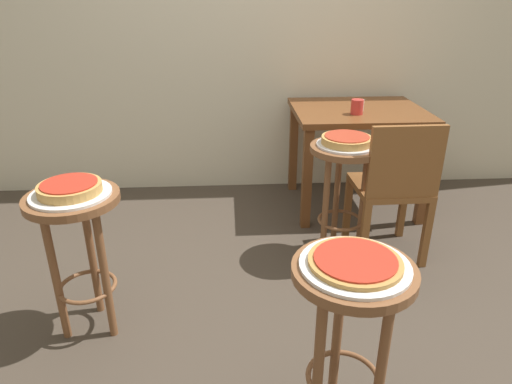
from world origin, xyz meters
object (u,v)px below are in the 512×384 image
at_px(stool_leftside, 344,175).
at_px(wooden_chair, 394,186).
at_px(condiment_shaker, 361,105).
at_px(serving_plate_middle, 71,194).
at_px(dining_table, 357,125).
at_px(pizza_leftside, 347,140).
at_px(stool_foreground, 350,313).
at_px(stool_middle, 78,232).
at_px(cup_near_edge, 357,107).
at_px(serving_plate_leftside, 346,145).
at_px(pizza_middle, 70,188).
at_px(serving_plate_foreground, 355,266).
at_px(pizza_foreground, 355,261).

distance_m(stool_leftside, wooden_chair, 0.29).
bearing_deg(condiment_shaker, serving_plate_middle, -142.49).
bearing_deg(dining_table, pizza_leftside, -110.35).
distance_m(serving_plate_middle, pizza_leftside, 1.44).
bearing_deg(condiment_shaker, stool_foreground, -105.80).
relative_size(stool_middle, cup_near_edge, 7.16).
xyz_separation_m(dining_table, condiment_shaker, (-0.01, -0.06, 0.16)).
distance_m(serving_plate_leftside, cup_near_edge, 0.58).
xyz_separation_m(stool_foreground, wooden_chair, (0.54, 1.14, -0.05)).
height_order(pizza_middle, cup_near_edge, cup_near_edge).
bearing_deg(dining_table, condiment_shaker, -96.27).
bearing_deg(condiment_shaker, pizza_middle, -142.49).
bearing_deg(condiment_shaker, stool_middle, -142.49).
height_order(stool_foreground, serving_plate_middle, serving_plate_middle).
distance_m(serving_plate_foreground, stool_leftside, 1.23).
distance_m(dining_table, cup_near_edge, 0.23).
distance_m(serving_plate_middle, stool_leftside, 1.45).
bearing_deg(pizza_middle, stool_leftside, 23.68).
xyz_separation_m(stool_foreground, serving_plate_foreground, (0.00, -0.00, 0.18)).
distance_m(serving_plate_leftside, wooden_chair, 0.37).
xyz_separation_m(pizza_foreground, pizza_leftside, (0.27, 1.19, 0.01)).
relative_size(pizza_leftside, wooden_chair, 0.33).
height_order(pizza_foreground, dining_table, dining_table).
relative_size(serving_plate_foreground, condiment_shaker, 4.47).
distance_m(pizza_middle, pizza_leftside, 1.44).
bearing_deg(serving_plate_foreground, condiment_shaker, 74.20).
xyz_separation_m(serving_plate_foreground, serving_plate_middle, (-1.05, 0.61, 0.00)).
bearing_deg(cup_near_edge, pizza_leftside, -110.12).
xyz_separation_m(serving_plate_foreground, pizza_leftside, (0.27, 1.19, 0.03)).
relative_size(serving_plate_leftside, dining_table, 0.37).
height_order(stool_middle, serving_plate_middle, serving_plate_middle).
relative_size(pizza_foreground, pizza_leftside, 1.06).
height_order(serving_plate_foreground, dining_table, dining_table).
height_order(serving_plate_foreground, wooden_chair, wooden_chair).
xyz_separation_m(stool_leftside, cup_near_edge, (0.20, 0.54, 0.26)).
height_order(pizza_foreground, pizza_leftside, pizza_leftside).
relative_size(pizza_middle, condiment_shaker, 3.34).
xyz_separation_m(stool_middle, wooden_chair, (1.60, 0.52, -0.05)).
bearing_deg(stool_foreground, serving_plate_middle, 149.87).
relative_size(serving_plate_leftside, condiment_shaker, 4.20).
bearing_deg(stool_middle, stool_leftside, 23.68).
xyz_separation_m(stool_middle, serving_plate_middle, (-0.00, 0.00, 0.18)).
bearing_deg(wooden_chair, serving_plate_foreground, -115.63).
bearing_deg(serving_plate_middle, stool_foreground, -30.13).
xyz_separation_m(pizza_foreground, dining_table, (0.52, 1.87, -0.10)).
bearing_deg(serving_plate_foreground, stool_foreground, 90.00).
distance_m(serving_plate_leftside, dining_table, 0.74).
bearing_deg(stool_middle, wooden_chair, 18.20).
distance_m(stool_leftside, condiment_shaker, 0.72).
relative_size(serving_plate_middle, dining_table, 0.37).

